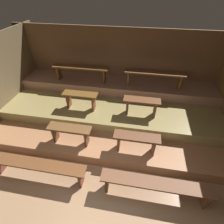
{
  "coord_description": "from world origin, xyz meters",
  "views": [
    {
      "loc": [
        0.68,
        -1.11,
        3.49
      ],
      "look_at": [
        0.07,
        2.41,
        0.63
      ],
      "focal_mm": 27.4,
      "sensor_mm": 36.0,
      "label": 1
    }
  ],
  "objects_px": {
    "bench_middle_left": "(80,98)",
    "bench_floor_right": "(156,185)",
    "bench_upper_left": "(81,70)",
    "bench_middle_right": "(141,104)",
    "bench_lower_right": "(137,140)",
    "bench_lower_left": "(70,131)",
    "bench_floor_left": "(37,166)",
    "bench_upper_right": "(154,75)"
  },
  "relations": [
    {
      "from": "bench_middle_right",
      "to": "bench_middle_left",
      "type": "bearing_deg",
      "value": 180.0
    },
    {
      "from": "bench_lower_left",
      "to": "bench_middle_right",
      "type": "relative_size",
      "value": 1.09
    },
    {
      "from": "bench_upper_left",
      "to": "bench_upper_right",
      "type": "height_order",
      "value": "same"
    },
    {
      "from": "bench_floor_left",
      "to": "bench_upper_right",
      "type": "xyz_separation_m",
      "value": [
        2.33,
        2.89,
        0.84
      ]
    },
    {
      "from": "bench_floor_left",
      "to": "bench_lower_left",
      "type": "relative_size",
      "value": 2.06
    },
    {
      "from": "bench_lower_left",
      "to": "bench_floor_left",
      "type": "bearing_deg",
      "value": -117.26
    },
    {
      "from": "bench_lower_right",
      "to": "bench_upper_left",
      "type": "distance_m",
      "value": 2.84
    },
    {
      "from": "bench_floor_right",
      "to": "bench_upper_left",
      "type": "xyz_separation_m",
      "value": [
        -2.33,
        2.89,
        0.84
      ]
    },
    {
      "from": "bench_floor_right",
      "to": "bench_middle_left",
      "type": "height_order",
      "value": "bench_middle_left"
    },
    {
      "from": "bench_lower_right",
      "to": "bench_lower_left",
      "type": "bearing_deg",
      "value": 180.0
    },
    {
      "from": "bench_lower_left",
      "to": "bench_upper_left",
      "type": "height_order",
      "value": "bench_upper_left"
    },
    {
      "from": "bench_floor_right",
      "to": "bench_lower_right",
      "type": "distance_m",
      "value": 0.99
    },
    {
      "from": "bench_middle_right",
      "to": "bench_upper_right",
      "type": "height_order",
      "value": "bench_upper_right"
    },
    {
      "from": "bench_floor_left",
      "to": "bench_lower_right",
      "type": "relative_size",
      "value": 2.06
    },
    {
      "from": "bench_upper_left",
      "to": "bench_floor_right",
      "type": "bearing_deg",
      "value": -51.13
    },
    {
      "from": "bench_floor_right",
      "to": "bench_upper_right",
      "type": "bearing_deg",
      "value": 92.13
    },
    {
      "from": "bench_floor_right",
      "to": "bench_lower_right",
      "type": "relative_size",
      "value": 2.06
    },
    {
      "from": "bench_lower_right",
      "to": "bench_middle_right",
      "type": "bearing_deg",
      "value": 87.73
    },
    {
      "from": "bench_middle_right",
      "to": "bench_floor_left",
      "type": "bearing_deg",
      "value": -137.52
    },
    {
      "from": "bench_middle_left",
      "to": "bench_upper_right",
      "type": "relative_size",
      "value": 0.54
    },
    {
      "from": "bench_lower_left",
      "to": "bench_middle_right",
      "type": "height_order",
      "value": "bench_middle_right"
    },
    {
      "from": "bench_upper_left",
      "to": "bench_lower_left",
      "type": "bearing_deg",
      "value": -80.72
    },
    {
      "from": "bench_lower_left",
      "to": "bench_middle_left",
      "type": "distance_m",
      "value": 1.05
    },
    {
      "from": "bench_floor_left",
      "to": "bench_upper_right",
      "type": "relative_size",
      "value": 1.23
    },
    {
      "from": "bench_floor_left",
      "to": "bench_middle_left",
      "type": "bearing_deg",
      "value": 77.9
    },
    {
      "from": "bench_upper_right",
      "to": "bench_upper_left",
      "type": "bearing_deg",
      "value": 180.0
    },
    {
      "from": "bench_lower_left",
      "to": "bench_middle_left",
      "type": "xyz_separation_m",
      "value": [
        -0.04,
        1.01,
        0.28
      ]
    },
    {
      "from": "bench_floor_right",
      "to": "bench_lower_left",
      "type": "xyz_separation_m",
      "value": [
        -2.0,
        0.85,
        0.24
      ]
    },
    {
      "from": "bench_middle_left",
      "to": "bench_floor_right",
      "type": "bearing_deg",
      "value": -42.48
    },
    {
      "from": "bench_middle_left",
      "to": "bench_middle_right",
      "type": "distance_m",
      "value": 1.64
    },
    {
      "from": "bench_upper_right",
      "to": "bench_floor_right",
      "type": "bearing_deg",
      "value": -87.87
    },
    {
      "from": "bench_floor_right",
      "to": "bench_lower_left",
      "type": "relative_size",
      "value": 2.06
    },
    {
      "from": "bench_floor_left",
      "to": "bench_lower_right",
      "type": "bearing_deg",
      "value": 23.15
    },
    {
      "from": "bench_middle_left",
      "to": "bench_middle_right",
      "type": "bearing_deg",
      "value": 0.0
    },
    {
      "from": "bench_floor_left",
      "to": "bench_upper_left",
      "type": "distance_m",
      "value": 3.01
    },
    {
      "from": "bench_lower_left",
      "to": "bench_upper_left",
      "type": "relative_size",
      "value": 0.6
    },
    {
      "from": "bench_middle_left",
      "to": "bench_upper_left",
      "type": "xyz_separation_m",
      "value": [
        -0.29,
        1.03,
        0.32
      ]
    },
    {
      "from": "bench_upper_left",
      "to": "bench_middle_right",
      "type": "bearing_deg",
      "value": -27.98
    },
    {
      "from": "bench_floor_left",
      "to": "bench_floor_right",
      "type": "distance_m",
      "value": 2.44
    },
    {
      "from": "bench_floor_right",
      "to": "bench_middle_right",
      "type": "bearing_deg",
      "value": 102.1
    },
    {
      "from": "bench_upper_right",
      "to": "bench_middle_left",
      "type": "bearing_deg",
      "value": -152.02
    },
    {
      "from": "bench_lower_left",
      "to": "bench_lower_right",
      "type": "relative_size",
      "value": 1.0
    }
  ]
}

